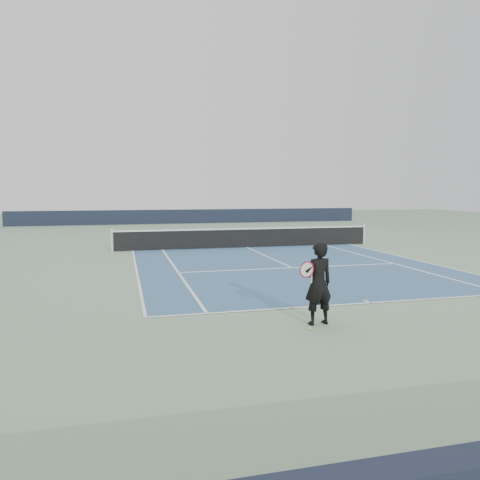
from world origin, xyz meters
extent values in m
plane|color=gray|center=(0.00, 0.00, 0.00)|extent=(80.00, 80.00, 0.00)
cube|color=#365B80|center=(0.00, 0.00, 0.01)|extent=(10.97, 23.77, 0.01)
cylinder|color=silver|center=(-6.40, 0.00, 0.54)|extent=(0.10, 0.10, 1.07)
cylinder|color=silver|center=(6.40, 0.00, 0.54)|extent=(0.10, 0.10, 1.07)
cube|color=black|center=(0.00, 0.00, 0.46)|extent=(12.80, 0.03, 0.90)
cube|color=white|center=(0.00, 0.00, 0.93)|extent=(12.80, 0.04, 0.06)
cube|color=black|center=(0.00, 17.88, 0.60)|extent=(30.00, 0.25, 1.20)
imported|color=black|center=(-2.01, -13.26, 0.87)|extent=(0.72, 0.56, 1.75)
torus|color=maroon|center=(-2.29, -13.31, 1.18)|extent=(0.34, 0.18, 0.36)
cylinder|color=white|center=(-2.29, -13.31, 1.18)|extent=(0.29, 0.14, 0.32)
cylinder|color=white|center=(-2.17, -13.28, 0.92)|extent=(0.08, 0.13, 0.27)
sphere|color=yellow|center=(-2.33, -13.60, 0.03)|extent=(0.07, 0.07, 0.07)
camera|label=1|loc=(-5.93, -22.12, 2.78)|focal=35.00mm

